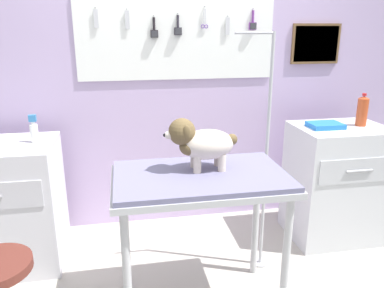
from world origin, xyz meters
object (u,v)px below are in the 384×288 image
Objects in this scene: cabinet_right at (335,182)px; grooming_table at (201,189)px; grooming_arm at (264,166)px; soda_bottle at (362,111)px; dog at (200,142)px; counter_left at (0,206)px.

grooming_table is at bearing -153.46° from cabinet_right.
grooming_arm reaches higher than soda_bottle.
dog is at bearing 83.02° from grooming_table.
cabinet_right is at bearing -177.42° from soda_bottle.
grooming_table is at bearing -147.30° from grooming_arm.
grooming_arm reaches higher than dog.
grooming_table is 1.07× the size of cabinet_right.
dog reaches higher than cabinet_right.
soda_bottle is at bearing 22.10° from dog.
grooming_table is 1.38m from cabinet_right.
dog is at bearing -25.71° from counter_left.
grooming_arm is at bearing -11.42° from counter_left.
dog and soda_bottle have the same top height.
grooming_table is 1.47m from counter_left.
grooming_arm reaches higher than counter_left.
soda_bottle is (2.63, -0.06, 0.58)m from counter_left.
dog is at bearing -155.64° from cabinet_right.
grooming_arm is 0.82m from cabinet_right.
grooming_arm is 0.61m from dog.
soda_bottle is (0.15, 0.01, 0.56)m from cabinet_right.
grooming_table is at bearing -27.98° from counter_left.
counter_left is (-1.76, 0.36, -0.30)m from grooming_arm.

